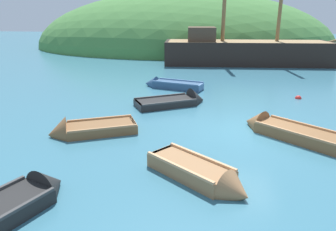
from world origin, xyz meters
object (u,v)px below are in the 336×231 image
at_px(rowboat_near_dock, 170,86).
at_px(buoy_red, 298,99).
at_px(rowboat_outer_right, 284,131).
at_px(sailing_ship, 244,55).
at_px(rowboat_outer_left, 14,206).
at_px(rowboat_far, 86,131).
at_px(rowboat_center, 202,176).
at_px(rowboat_portside, 178,102).

bearing_deg(rowboat_near_dock, buoy_red, -175.53).
bearing_deg(rowboat_outer_right, sailing_ship, -49.77).
height_order(rowboat_outer_left, buoy_red, rowboat_outer_left).
bearing_deg(buoy_red, rowboat_far, -145.30).
bearing_deg(rowboat_outer_right, rowboat_far, 47.55).
distance_m(sailing_ship, rowboat_center, 19.95).
bearing_deg(rowboat_portside, rowboat_far, -153.69).
relative_size(sailing_ship, rowboat_far, 4.98).
bearing_deg(buoy_red, rowboat_outer_right, -109.05).
bearing_deg(rowboat_near_dock, rowboat_center, 118.59).
distance_m(rowboat_portside, buoy_red, 6.11).
bearing_deg(rowboat_portside, rowboat_outer_left, -136.41).
relative_size(rowboat_center, rowboat_portside, 0.82).
xyz_separation_m(rowboat_portside, buoy_red, (5.84, 1.82, -0.09)).
bearing_deg(rowboat_outer_right, rowboat_near_dock, -13.19).
relative_size(rowboat_center, rowboat_outer_left, 0.91).
bearing_deg(rowboat_portside, buoy_red, -12.31).
bearing_deg(rowboat_portside, rowboat_outer_right, -69.14).
relative_size(rowboat_far, buoy_red, 10.21).
distance_m(sailing_ship, buoy_red, 11.15).
bearing_deg(buoy_red, rowboat_outer_left, -128.79).
bearing_deg(rowboat_center, rowboat_portside, 139.46).
bearing_deg(rowboat_far, rowboat_outer_right, 162.20).
xyz_separation_m(rowboat_center, rowboat_near_dock, (-2.11, 10.19, 0.00)).
relative_size(rowboat_portside, buoy_red, 11.06).
bearing_deg(sailing_ship, rowboat_near_dock, -121.15).
xyz_separation_m(rowboat_outer_right, rowboat_near_dock, (-4.84, 6.62, 0.01)).
height_order(rowboat_portside, buoy_red, rowboat_portside).
xyz_separation_m(rowboat_portside, rowboat_near_dock, (-0.78, 3.27, 0.05)).
bearing_deg(rowboat_outer_left, buoy_red, -15.83).
distance_m(rowboat_outer_right, rowboat_far, 6.93).
height_order(rowboat_center, rowboat_portside, rowboat_portside).
bearing_deg(rowboat_outer_left, rowboat_near_dock, 14.21).
height_order(rowboat_portside, rowboat_outer_left, rowboat_portside).
relative_size(rowboat_outer_left, rowboat_far, 0.98).
bearing_deg(sailing_ship, rowboat_outer_left, -111.25).
xyz_separation_m(rowboat_center, rowboat_outer_right, (2.72, 3.57, -0.01)).
relative_size(sailing_ship, rowboat_near_dock, 4.50).
bearing_deg(rowboat_center, rowboat_outer_right, 91.28).
bearing_deg(rowboat_portside, rowboat_near_dock, 73.86).
height_order(rowboat_outer_right, rowboat_far, rowboat_far).
bearing_deg(rowboat_center, sailing_ship, 120.40).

